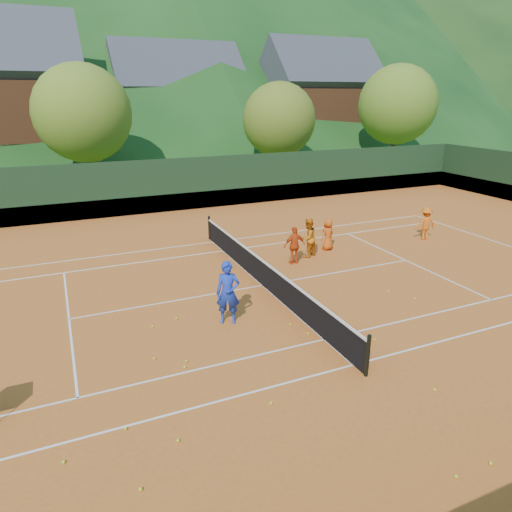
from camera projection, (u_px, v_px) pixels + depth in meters
name	position (u px, v px, depth m)	size (l,w,h in m)	color
ground	(263.00, 286.00, 16.12)	(400.00, 400.00, 0.00)	#34541A
clay_court	(263.00, 286.00, 16.12)	(40.00, 24.00, 0.02)	#B9581E
coach	(228.00, 293.00, 13.22)	(0.69, 0.45, 1.89)	#1B36B5
student_a	(308.00, 238.00, 18.71)	(0.79, 0.62, 1.63)	orange
student_b	(295.00, 245.00, 17.94)	(0.89, 0.37, 1.52)	#E44D14
student_c	(328.00, 234.00, 19.61)	(0.67, 0.43, 1.37)	#DA5413
student_d	(425.00, 224.00, 20.99)	(0.98, 0.56, 1.52)	orange
tennis_ball_2	(308.00, 334.00, 12.80)	(0.07, 0.07, 0.07)	#BFE225
tennis_ball_3	(125.00, 429.00, 9.17)	(0.07, 0.07, 0.07)	#BFE225
tennis_ball_5	(186.00, 361.00, 11.48)	(0.07, 0.07, 0.07)	#BFE225
tennis_ball_6	(375.00, 340.00, 12.48)	(0.07, 0.07, 0.07)	#BFE225
tennis_ball_9	(178.00, 440.00, 8.85)	(0.07, 0.07, 0.07)	#BFE225
tennis_ball_10	(153.00, 327.00, 13.19)	(0.07, 0.07, 0.07)	#BFE225
tennis_ball_13	(435.00, 390.00, 10.37)	(0.07, 0.07, 0.07)	#BFE225
tennis_ball_14	(415.00, 299.00, 14.98)	(0.07, 0.07, 0.07)	#BFE225
tennis_ball_16	(290.00, 325.00, 13.30)	(0.07, 0.07, 0.07)	#BFE225
tennis_ball_17	(271.00, 403.00, 9.93)	(0.07, 0.07, 0.07)	#BFE225
tennis_ball_18	(491.00, 463.00, 8.30)	(0.07, 0.07, 0.07)	#BFE225
tennis_ball_19	(155.00, 359.00, 11.60)	(0.07, 0.07, 0.07)	#BFE225
tennis_ball_20	(177.00, 318.00, 13.67)	(0.07, 0.07, 0.07)	#BFE225
tennis_ball_22	(456.00, 476.00, 8.02)	(0.07, 0.07, 0.07)	#BFE225
tennis_ball_23	(64.00, 462.00, 8.34)	(0.07, 0.07, 0.07)	#BFE225
tennis_ball_25	(141.00, 489.00, 7.76)	(0.07, 0.07, 0.07)	#BFE225
tennis_ball_26	(388.00, 291.00, 15.57)	(0.07, 0.07, 0.07)	#BFE225
tennis_ball_27	(185.00, 367.00, 11.24)	(0.07, 0.07, 0.07)	#BFE225
court_lines	(263.00, 285.00, 16.11)	(23.83, 11.03, 0.00)	silver
tennis_net	(263.00, 272.00, 15.95)	(0.10, 12.07, 1.10)	black
perimeter_fence	(263.00, 252.00, 15.70)	(40.40, 24.24, 3.00)	black
chalet_mid	(178.00, 109.00, 46.06)	(12.65, 8.82, 11.45)	beige
chalet_right	(318.00, 106.00, 47.81)	(11.50, 8.82, 11.91)	beige
tree_b	(83.00, 113.00, 30.13)	(6.40, 6.40, 8.40)	#3F2A19
tree_c	(279.00, 120.00, 34.77)	(5.60, 5.60, 7.35)	#3D2618
tree_d	(397.00, 105.00, 39.85)	(6.80, 6.80, 8.93)	#3F2619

